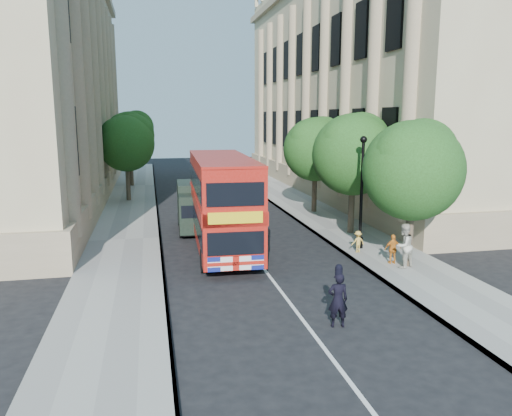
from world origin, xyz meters
TOP-DOWN VIEW (x-y plane):
  - ground at (0.00, 0.00)m, footprint 120.00×120.00m
  - pavement_right at (5.75, 10.00)m, footprint 3.50×80.00m
  - pavement_left at (-5.75, 10.00)m, footprint 3.50×80.00m
  - building_right at (13.80, 24.00)m, footprint 12.00×38.00m
  - building_left at (-13.80, 24.00)m, footprint 12.00×38.00m
  - tree_right_near at (5.84, 3.03)m, footprint 4.00×4.00m
  - tree_right_mid at (5.84, 9.03)m, footprint 4.20×4.20m
  - tree_right_far at (5.84, 15.03)m, footprint 4.00×4.00m
  - tree_left_far at (-5.96, 22.03)m, footprint 4.00×4.00m
  - tree_left_back at (-5.96, 30.03)m, footprint 4.20×4.20m
  - lamp_post at (5.00, 6.00)m, footprint 0.32×0.32m
  - double_decker_bus at (-1.23, 7.35)m, footprint 2.79×9.33m
  - box_van at (-2.08, 11.60)m, footprint 1.99×4.58m
  - police_constable at (0.86, -1.87)m, footprint 0.65×0.47m
  - woman_pedestrian at (5.47, 2.78)m, footprint 1.09×1.00m
  - child_a at (5.31, 3.36)m, footprint 0.74×0.35m
  - child_b at (4.60, 5.30)m, footprint 0.67×0.44m

SIDE VIEW (x-z plane):
  - ground at x=0.00m, z-range 0.00..0.00m
  - pavement_right at x=5.75m, z-range 0.00..0.12m
  - pavement_left at x=-5.75m, z-range 0.00..0.12m
  - child_b at x=4.60m, z-range 0.12..1.10m
  - child_a at x=5.31m, z-range 0.12..1.36m
  - police_constable at x=0.86m, z-range 0.00..1.66m
  - woman_pedestrian at x=5.47m, z-range 0.12..1.93m
  - box_van at x=-2.08m, z-range -0.03..2.56m
  - double_decker_bus at x=-1.23m, z-range 0.22..4.49m
  - lamp_post at x=5.00m, z-range -0.07..5.09m
  - tree_right_near at x=5.84m, z-range 1.21..7.29m
  - tree_right_far at x=5.84m, z-range 1.24..7.39m
  - tree_left_far at x=-5.96m, z-range 1.30..7.59m
  - tree_right_mid at x=5.84m, z-range 1.26..7.63m
  - tree_left_back at x=-5.96m, z-range 1.38..8.03m
  - building_right at x=13.80m, z-range 0.00..18.00m
  - building_left at x=-13.80m, z-range 0.00..18.00m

